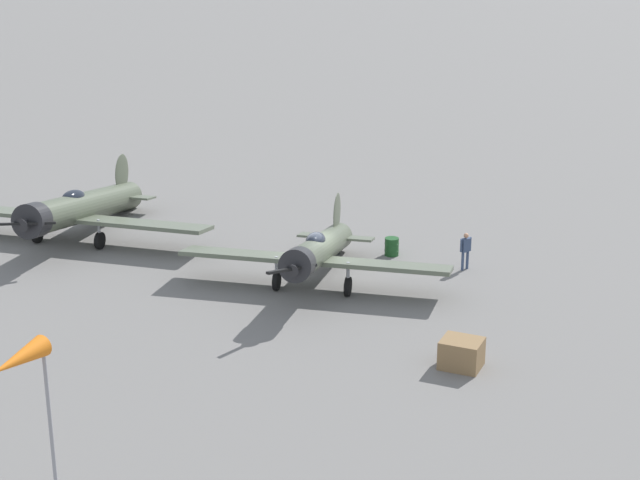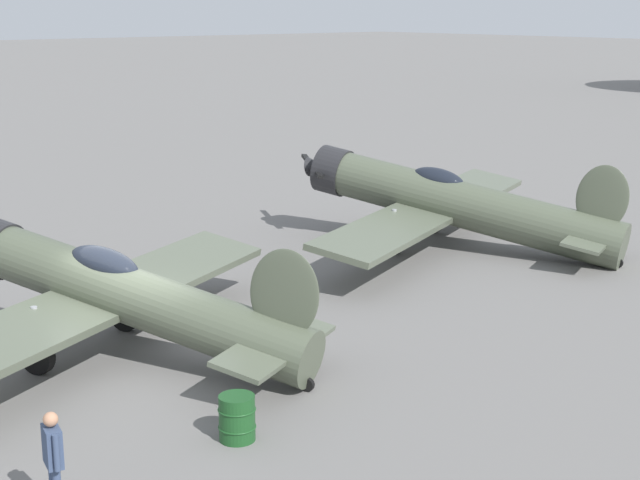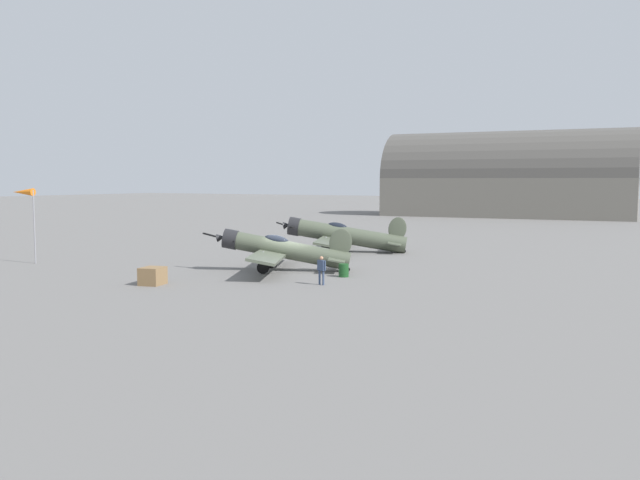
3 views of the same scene
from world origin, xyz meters
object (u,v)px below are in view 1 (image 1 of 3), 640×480
Objects in this scene: airplane_foreground at (317,252)px; fuel_drum at (392,247)px; ground_crew_mechanic at (466,248)px; equipment_crate at (461,353)px; airplane_mid_apron at (79,209)px; windsock_mast at (21,367)px.

airplane_foreground is 5.04m from fuel_drum.
ground_crew_mechanic reaches higher than fuel_drum.
equipment_crate is (-4.76, 8.56, -0.50)m from ground_crew_mechanic.
airplane_mid_apron reaches higher than airplane_foreground.
equipment_crate is 1.99× the size of fuel_drum.
ground_crew_mechanic is at bearing 118.14° from airplane_foreground.
fuel_drum is at bearing 96.03° from airplane_mid_apron.
airplane_foreground is 0.84× the size of airplane_mid_apron.
airplane_foreground is 19.75m from windsock_mast.
airplane_foreground is 13.42× the size of fuel_drum.
windsock_mast is (-18.14, 16.64, 3.54)m from airplane_mid_apron.
airplane_mid_apron is 24.87m from windsock_mast.
equipment_crate reaches higher than fuel_drum.
ground_crew_mechanic is at bearing -173.60° from fuel_drum.
ground_crew_mechanic is (-16.71, -7.33, -0.41)m from airplane_mid_apron.
airplane_mid_apron is at bearing 27.79° from fuel_drum.
airplane_mid_apron is 18.26m from ground_crew_mechanic.
ground_crew_mechanic is 0.31× the size of windsock_mast.
windsock_mast reaches higher than equipment_crate.
airplane_foreground is 2.02× the size of windsock_mast.
equipment_crate is (-8.79, 3.25, -0.93)m from airplane_foreground.
fuel_drum is (-13.15, -6.93, -1.02)m from airplane_mid_apron.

